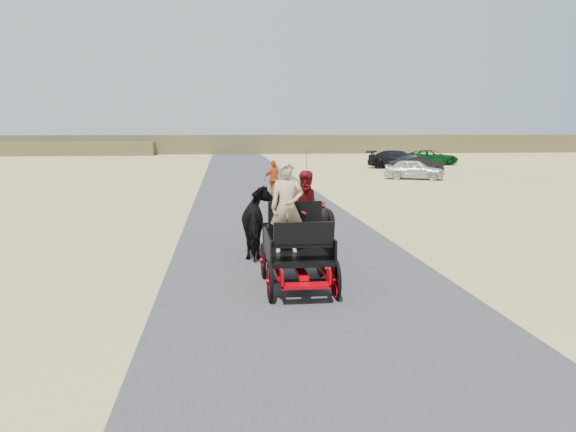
{
  "coord_description": "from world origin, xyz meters",
  "views": [
    {
      "loc": [
        -1.7,
        -12.33,
        3.15
      ],
      "look_at": [
        -0.26,
        0.12,
        1.2
      ],
      "focal_mm": 35.0,
      "sensor_mm": 36.0,
      "label": 1
    }
  ],
  "objects": [
    {
      "name": "horse_right",
      "position": [
        0.29,
        1.52,
        0.85
      ],
      "size": [
        1.37,
        1.54,
        1.7
      ],
      "primitive_type": "imported",
      "rotation": [
        0.0,
        0.0,
        3.14
      ],
      "color": "black",
      "rests_on": "ground"
    },
    {
      "name": "carriage",
      "position": [
        -0.26,
        -1.48,
        0.36
      ],
      "size": [
        1.3,
        2.4,
        0.72
      ],
      "primitive_type": null,
      "color": "black",
      "rests_on": "ground"
    },
    {
      "name": "car_c",
      "position": [
        12.3,
        31.36,
        0.73
      ],
      "size": [
        5.29,
        4.49,
        1.45
      ],
      "primitive_type": "imported",
      "rotation": [
        0.0,
        0.0,
        0.98
      ],
      "color": "black",
      "rests_on": "ground"
    },
    {
      "name": "pedestrian",
      "position": [
        0.62,
        13.34,
        0.86
      ],
      "size": [
        1.09,
        0.68,
        1.73
      ],
      "primitive_type": "imported",
      "rotation": [
        0.0,
        0.0,
        3.41
      ],
      "color": "#C94B16",
      "rests_on": "ground"
    },
    {
      "name": "driver_man",
      "position": [
        -0.46,
        -1.43,
        1.62
      ],
      "size": [
        0.66,
        0.43,
        1.8
      ],
      "primitive_type": "imported",
      "color": "tan",
      "rests_on": "carriage"
    },
    {
      "name": "car_b",
      "position": [
        11.98,
        26.25,
        0.63
      ],
      "size": [
        4.01,
        2.29,
        1.25
      ],
      "primitive_type": "imported",
      "rotation": [
        0.0,
        0.0,
        1.84
      ],
      "color": "black",
      "rests_on": "ground"
    },
    {
      "name": "horse_left",
      "position": [
        -0.81,
        1.52,
        0.85
      ],
      "size": [
        0.91,
        2.01,
        1.7
      ],
      "primitive_type": "imported",
      "rotation": [
        0.0,
        0.0,
        3.14
      ],
      "color": "black",
      "rests_on": "ground"
    },
    {
      "name": "road",
      "position": [
        0.0,
        0.0,
        0.01
      ],
      "size": [
        6.0,
        140.0,
        0.01
      ],
      "primitive_type": "cube",
      "color": "#38383A",
      "rests_on": "ground"
    },
    {
      "name": "passenger_woman",
      "position": [
        0.04,
        -0.88,
        1.51
      ],
      "size": [
        0.77,
        0.6,
        1.58
      ],
      "primitive_type": "imported",
      "color": "#660C0F",
      "rests_on": "carriage"
    },
    {
      "name": "car_d",
      "position": [
        16.57,
        35.57,
        0.67
      ],
      "size": [
        5.02,
        2.72,
        1.34
      ],
      "primitive_type": "imported",
      "rotation": [
        0.0,
        0.0,
        1.68
      ],
      "color": "#0C4C19",
      "rests_on": "ground"
    },
    {
      "name": "ground",
      "position": [
        0.0,
        0.0,
        0.0
      ],
      "size": [
        140.0,
        140.0,
        0.0
      ],
      "primitive_type": "plane",
      "color": "tan"
    },
    {
      "name": "car_a",
      "position": [
        10.29,
        21.94,
        0.63
      ],
      "size": [
        3.96,
        2.95,
        1.26
      ],
      "primitive_type": "imported",
      "rotation": [
        0.0,
        0.0,
        1.12
      ],
      "color": "silver",
      "rests_on": "ground"
    },
    {
      "name": "ridge_far",
      "position": [
        0.0,
        62.0,
        1.2
      ],
      "size": [
        140.0,
        6.0,
        2.4
      ],
      "primitive_type": "cube",
      "color": "brown",
      "rests_on": "ground"
    }
  ]
}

